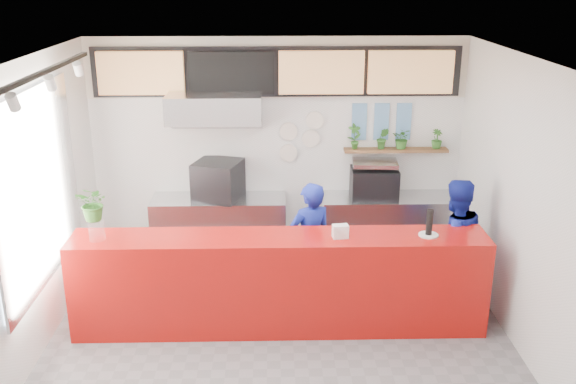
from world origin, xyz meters
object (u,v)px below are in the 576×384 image
(staff_right, at_px, (453,243))
(pepper_mill, at_px, (429,222))
(service_counter, at_px, (280,283))
(espresso_machine, at_px, (374,183))
(staff_center, at_px, (310,243))
(panini_oven, at_px, (218,180))

(staff_right, bearing_deg, pepper_mill, 36.41)
(service_counter, distance_m, pepper_mill, 1.75)
(service_counter, bearing_deg, staff_right, 13.54)
(pepper_mill, bearing_deg, service_counter, 179.46)
(espresso_machine, bearing_deg, pepper_mill, -79.29)
(service_counter, distance_m, espresso_machine, 2.28)
(staff_center, height_order, staff_right, staff_right)
(espresso_machine, relative_size, staff_right, 0.40)
(service_counter, bearing_deg, panini_oven, 113.81)
(espresso_machine, relative_size, pepper_mill, 2.21)
(staff_center, distance_m, pepper_mill, 1.47)
(panini_oven, height_order, staff_center, staff_center)
(espresso_machine, distance_m, staff_right, 1.54)
(panini_oven, height_order, staff_right, staff_right)
(staff_center, bearing_deg, staff_right, 152.70)
(service_counter, distance_m, panini_oven, 2.06)
(service_counter, relative_size, espresso_machine, 7.27)
(staff_right, distance_m, pepper_mill, 0.81)
(panini_oven, bearing_deg, staff_right, -7.42)
(panini_oven, relative_size, espresso_machine, 0.92)
(espresso_machine, bearing_deg, staff_center, -126.81)
(staff_right, bearing_deg, espresso_machine, -73.88)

